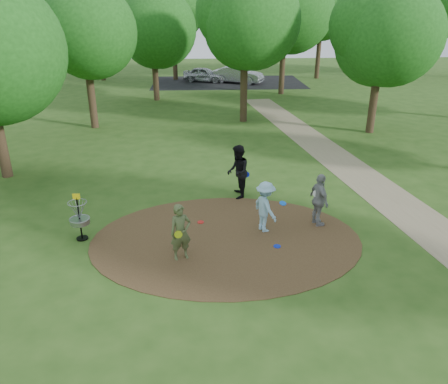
{
  "coord_description": "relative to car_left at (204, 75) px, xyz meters",
  "views": [
    {
      "loc": [
        -0.75,
        -11.91,
        6.74
      ],
      "look_at": [
        0.0,
        1.2,
        1.1
      ],
      "focal_mm": 35.0,
      "sensor_mm": 36.0,
      "label": 1
    }
  ],
  "objects": [
    {
      "name": "player_throwing_with_disc",
      "position": [
        1.47,
        -29.85,
        0.16
      ],
      "size": [
        1.21,
        1.25,
        1.68
      ],
      "color": "#98C8E2",
      "rests_on": "ground"
    },
    {
      "name": "disc_golf_basket",
      "position": [
        -4.3,
        -30.07,
        0.19
      ],
      "size": [
        0.63,
        0.63,
        1.54
      ],
      "color": "black",
      "rests_on": "ground"
    },
    {
      "name": "parking_lot",
      "position": [
        2.2,
        -0.37,
        -0.68
      ],
      "size": [
        14.0,
        8.0,
        0.01
      ],
      "primitive_type": "cube",
      "color": "black",
      "rests_on": "ground"
    },
    {
      "name": "ground",
      "position": [
        0.2,
        -30.37,
        -0.68
      ],
      "size": [
        100.0,
        100.0,
        0.0
      ],
      "primitive_type": "plane",
      "color": "#2D5119",
      "rests_on": "ground"
    },
    {
      "name": "player_observer_with_disc",
      "position": [
        -1.16,
        -31.4,
        0.17
      ],
      "size": [
        0.72,
        0.59,
        1.69
      ],
      "color": "#546138",
      "rests_on": "ground"
    },
    {
      "name": "disc_ground_red",
      "position": [
        -0.59,
        -29.2,
        -0.65
      ],
      "size": [
        0.22,
        0.22,
        0.02
      ],
      "primitive_type": "cylinder",
      "color": "red",
      "rests_on": "dirt_clearing"
    },
    {
      "name": "car_right",
      "position": [
        3.11,
        -0.87,
        0.09
      ],
      "size": [
        4.94,
        3.46,
        1.55
      ],
      "primitive_type": "imported",
      "rotation": [
        0.0,
        0.0,
        1.14
      ],
      "color": "#A2A3A9",
      "rests_on": "ground"
    },
    {
      "name": "footpath",
      "position": [
        6.7,
        -28.37,
        -0.67
      ],
      "size": [
        7.55,
        39.89,
        0.01
      ],
      "primitive_type": "cube",
      "rotation": [
        0.0,
        0.0,
        0.14
      ],
      "color": "#8C7A5B",
      "rests_on": "ground"
    },
    {
      "name": "player_waiting_with_disc",
      "position": [
        3.28,
        -29.56,
        0.22
      ],
      "size": [
        0.68,
        1.13,
        1.8
      ],
      "color": "gray",
      "rests_on": "ground"
    },
    {
      "name": "dirt_clearing",
      "position": [
        0.2,
        -30.37,
        -0.67
      ],
      "size": [
        8.4,
        8.4,
        0.02
      ],
      "primitive_type": "cylinder",
      "color": "#47301C",
      "rests_on": "ground"
    },
    {
      "name": "disc_ground_blue",
      "position": [
        1.71,
        -30.93,
        -0.65
      ],
      "size": [
        0.22,
        0.22,
        0.02
      ],
      "primitive_type": "cylinder",
      "color": "#0B24C2",
      "rests_on": "dirt_clearing"
    },
    {
      "name": "player_walking_with_disc",
      "position": [
        0.83,
        -27.1,
        0.34
      ],
      "size": [
        0.85,
        1.01,
        2.03
      ],
      "color": "black",
      "rests_on": "ground"
    },
    {
      "name": "tree_ring",
      "position": [
        2.41,
        -21.17,
        4.59
      ],
      "size": [
        36.95,
        45.49,
        9.39
      ],
      "color": "#332316",
      "rests_on": "ground"
    },
    {
      "name": "car_left",
      "position": [
        0.0,
        0.0,
        0.0
      ],
      "size": [
        4.3,
        2.85,
        1.36
      ],
      "primitive_type": "imported",
      "rotation": [
        0.0,
        0.0,
        1.23
      ],
      "color": "#A4A8AC",
      "rests_on": "ground"
    }
  ]
}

